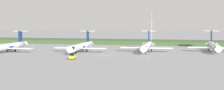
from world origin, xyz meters
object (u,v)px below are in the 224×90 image
antenna_mast (152,29)px  safety_cone_rear_marker (157,57)px  regional_jet_nearest (9,46)px  baggage_tug (72,57)px  regional_jet_third (147,46)px  safety_cone_front_marker (137,57)px  safety_cone_mid_marker (146,57)px  regional_jet_second (81,46)px  regional_jet_fourth (214,46)px

antenna_mast → safety_cone_rear_marker: antenna_mast is taller
regional_jet_nearest → baggage_tug: (35.41, -19.02, -1.53)m
regional_jet_third → antenna_mast: 42.42m
safety_cone_front_marker → safety_cone_mid_marker: same height
antenna_mast → safety_cone_mid_marker: size_ratio=37.05×
regional_jet_second → safety_cone_rear_marker: bearing=-24.5°
antenna_mast → regional_jet_fourth: bearing=-49.8°
regional_jet_second → safety_cone_mid_marker: 33.93m
regional_jet_nearest → baggage_tug: regional_jet_nearest is taller
regional_jet_third → safety_cone_mid_marker: bearing=-85.3°
regional_jet_nearest → regional_jet_second: 31.66m
regional_jet_nearest → safety_cone_rear_marker: regional_jet_nearest is taller
safety_cone_front_marker → safety_cone_rear_marker: same height
regional_jet_third → regional_jet_fourth: size_ratio=1.00×
antenna_mast → safety_cone_mid_marker: antenna_mast is taller
regional_jet_third → safety_cone_mid_marker: 22.88m
regional_jet_second → safety_cone_rear_marker: regional_jet_second is taller
regional_jet_second → regional_jet_third: (28.13, 6.96, 0.00)m
safety_cone_mid_marker → regional_jet_second: bearing=152.3°
regional_jet_fourth → safety_cone_rear_marker: regional_jet_fourth is taller
regional_jet_third → safety_cone_mid_marker: size_ratio=56.36×
regional_jet_nearest → regional_jet_fourth: (88.25, 19.74, 0.00)m
regional_jet_second → safety_cone_rear_marker: (33.69, -15.36, -2.26)m
safety_cone_rear_marker → baggage_tug: bearing=-160.6°
regional_jet_nearest → safety_cone_front_marker: regional_jet_nearest is taller
regional_jet_second → antenna_mast: (27.07, 48.94, 5.97)m
regional_jet_second → regional_jet_third: same height
regional_jet_second → safety_cone_rear_marker: size_ratio=56.36×
safety_cone_front_marker → safety_cone_rear_marker: 7.39m
regional_jet_nearest → baggage_tug: size_ratio=9.69×
regional_jet_fourth → baggage_tug: regional_jet_fourth is taller
antenna_mast → regional_jet_second: bearing=-118.9°
safety_cone_rear_marker → antenna_mast: bearing=95.9°
regional_jet_fourth → antenna_mast: antenna_mast is taller
regional_jet_fourth → baggage_tug: size_ratio=9.69×
safety_cone_front_marker → regional_jet_second: bearing=149.0°
regional_jet_third → antenna_mast: bearing=91.4°
safety_cone_mid_marker → antenna_mast: bearing=92.6°
regional_jet_nearest → antenna_mast: 80.56m
regional_jet_nearest → safety_cone_rear_marker: bearing=-7.7°
antenna_mast → baggage_tug: size_ratio=6.37×
regional_jet_third → safety_cone_mid_marker: (1.85, -22.69, -2.26)m
baggage_tug → safety_cone_mid_marker: (25.53, 9.90, -0.73)m
safety_cone_mid_marker → safety_cone_rear_marker: size_ratio=1.00×
regional_jet_nearest → regional_jet_fourth: 90.43m
safety_cone_front_marker → antenna_mast: bearing=89.3°
regional_jet_second → safety_cone_mid_marker: bearing=-27.7°
baggage_tug → safety_cone_rear_marker: bearing=19.4°
safety_cone_mid_marker → regional_jet_third: bearing=94.7°
regional_jet_third → antenna_mast: antenna_mast is taller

